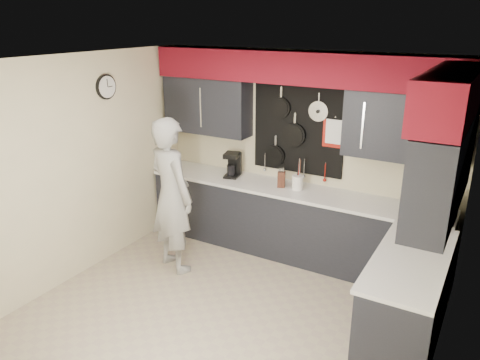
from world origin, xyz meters
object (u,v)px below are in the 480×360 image
Objects in this scene: microwave at (432,206)px; knife_block at (281,179)px; coffee_maker at (233,164)px; utensil_crock at (297,182)px; person at (172,196)px.

knife_block is at bearing 178.33° from microwave.
microwave is 1.49× the size of coffee_maker.
utensil_crock is (-1.60, 0.09, -0.05)m from microwave.
knife_block is at bearing -114.48° from person.
utensil_crock is (0.21, 0.03, -0.01)m from knife_block.
person reaches higher than utensil_crock.
coffee_maker is 0.18× the size of person.
knife_block is at bearing -18.64° from coffee_maker.
microwave reaches higher than knife_block.
coffee_maker is (-2.56, 0.12, 0.03)m from microwave.
knife_block is 0.11× the size of person.
coffee_maker reaches higher than utensil_crock.
microwave is 1.81m from knife_block.
person reaches higher than coffee_maker.
knife_block is at bearing -172.27° from utensil_crock.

